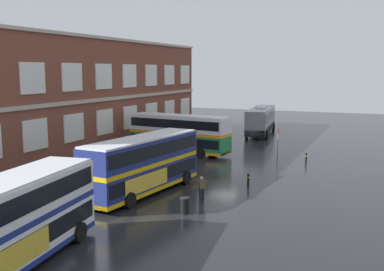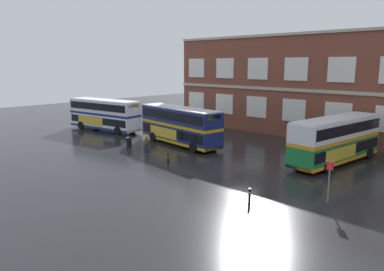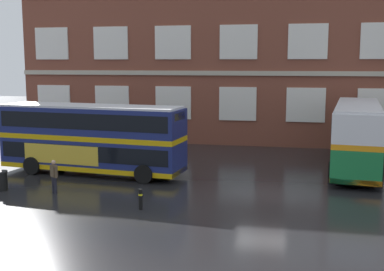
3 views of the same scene
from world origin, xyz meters
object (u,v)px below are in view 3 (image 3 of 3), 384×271
(double_decker_far, at_px, (357,135))
(safety_bollard_east, at_px, (141,199))
(double_decker_middle, at_px, (92,138))
(station_litter_bin, at_px, (2,181))
(waiting_passenger, at_px, (54,175))

(double_decker_far, distance_m, safety_bollard_east, 14.92)
(double_decker_far, height_order, safety_bollard_east, double_decker_far)
(double_decker_middle, relative_size, station_litter_bin, 10.89)
(double_decker_middle, xyz_separation_m, safety_bollard_east, (4.97, -6.30, -1.66))
(station_litter_bin, relative_size, safety_bollard_east, 1.08)
(double_decker_far, bearing_deg, waiting_passenger, -150.48)
(waiting_passenger, bearing_deg, safety_bollard_east, -19.23)
(station_litter_bin, xyz_separation_m, safety_bollard_east, (8.00, -1.72, -0.03))
(safety_bollard_east, bearing_deg, double_decker_middle, 128.29)
(safety_bollard_east, bearing_deg, waiting_passenger, 160.77)
(waiting_passenger, relative_size, station_litter_bin, 1.65)
(waiting_passenger, relative_size, safety_bollard_east, 1.79)
(double_decker_middle, height_order, safety_bollard_east, double_decker_middle)
(waiting_passenger, height_order, station_litter_bin, waiting_passenger)
(double_decker_middle, xyz_separation_m, station_litter_bin, (-3.03, -4.58, -1.63))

